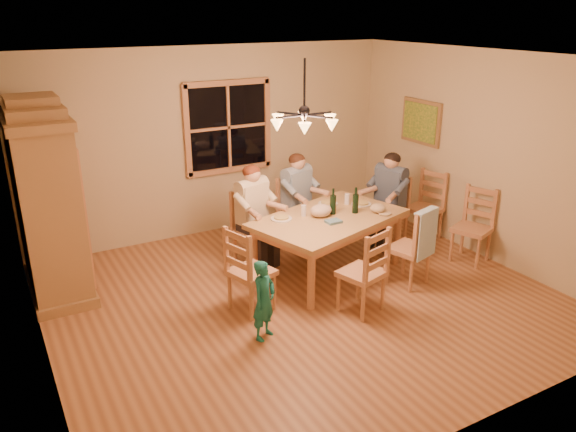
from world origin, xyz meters
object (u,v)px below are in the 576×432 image
wine_bottle_a (333,201)px  chair_end_left (252,284)px  chair_end_right (387,224)px  chair_spare_back (424,219)px  child (264,300)px  armoire (48,206)px  chair_spare_front (471,240)px  chandelier (304,120)px  adult_woman (253,203)px  adult_slate_man (390,188)px  chair_far_left (254,242)px  wine_bottle_b (356,200)px  chair_far_right (297,225)px  dining_table (329,224)px  adult_plaid_man (297,189)px  chair_near_right (408,260)px  chair_near_left (361,285)px

wine_bottle_a → chair_end_left: bearing=-162.6°
chair_end_right → chair_spare_back: size_ratio=1.00×
child → chair_end_right: bearing=-3.5°
armoire → chair_spare_back: 5.01m
chair_spare_front → chair_spare_back: 0.90m
chair_spare_front → chair_spare_back: bearing=-20.8°
chandelier → child: size_ratio=0.91×
adult_woman → adult_slate_man: size_ratio=1.00×
chair_end_right → chandelier: bearing=96.5°
child → chair_spare_back: chair_spare_back is taller
chair_end_right → chair_spare_back: 0.60m
chandelier → chair_end_left: (-0.62, 0.06, -1.77)m
chair_far_left → chair_spare_front: bearing=135.8°
child → wine_bottle_b: bearing=-2.6°
armoire → chair_far_left: 2.51m
chair_end_right → child: 2.93m
adult_woman → chair_far_right: bearing=180.0°
wine_bottle_a → dining_table: bearing=-148.4°
chair_far_left → adult_woman: bearing=-16.2°
dining_table → chair_end_right: chair_end_right is taller
wine_bottle_a → chair_far_left: bearing=140.2°
chair_spare_back → chair_end_right: bearing=65.6°
adult_woman → adult_slate_man: same height
adult_plaid_man → chair_far_right: bearing=180.0°
chair_far_right → chair_far_left: bearing=0.0°
chandelier → adult_plaid_man: bearing=62.1°
armoire → adult_woman: armoire is taller
chair_far_left → chair_near_right: bearing=117.9°
chair_end_right → wine_bottle_b: 1.15m
wine_bottle_b → chair_spare_back: (1.47, 0.32, -0.62)m
chair_far_right → adult_woman: bearing=0.0°
chair_end_left → adult_plaid_man: (1.34, 1.30, 0.54)m
chair_spare_front → adult_slate_man: bearing=10.1°
adult_slate_man → wine_bottle_a: 1.19m
chair_far_left → chair_far_right: same height
wine_bottle_b → chair_far_left: bearing=144.3°
chair_spare_front → chair_end_left: bearing=64.2°
adult_slate_man → chair_far_right: bearing=46.6°
chandelier → chair_end_left: chandelier is taller
chair_near_left → chair_end_right: same height
wine_bottle_a → child: (-1.48, -1.00, -0.50)m
armoire → wine_bottle_a: size_ratio=6.97×
armoire → adult_slate_man: bearing=-10.9°
chair_end_left → adult_woman: bearing=136.7°
adult_woman → chair_far_left: bearing=163.8°
chair_far_left → wine_bottle_a: 1.20m
chair_far_left → chair_end_left: size_ratio=1.00×
chair_far_right → chair_end_left: 1.87m
chair_far_left → chair_near_right: size_ratio=1.00×
chair_far_right → child: (-1.48, -1.89, 0.12)m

